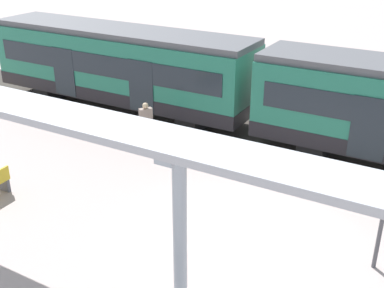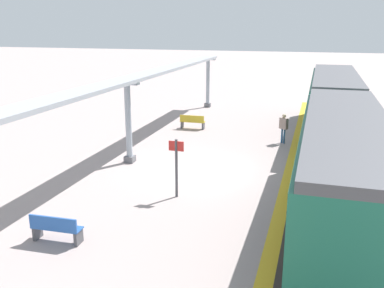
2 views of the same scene
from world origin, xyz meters
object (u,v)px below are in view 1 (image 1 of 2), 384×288
at_px(platform_info_sign, 382,219).
at_px(passenger_waiting_near_edge, 146,119).
at_px(canopy_pillar_second, 180,233).
at_px(train_near_carriage, 121,68).

distance_m(platform_info_sign, passenger_waiting_near_edge, 9.16).
distance_m(canopy_pillar_second, platform_info_sign, 4.74).
xyz_separation_m(canopy_pillar_second, platform_info_sign, (-3.39, 3.26, -0.56)).
relative_size(platform_info_sign, passenger_waiting_near_edge, 1.38).
distance_m(train_near_carriage, platform_info_sign, 12.90).
bearing_deg(passenger_waiting_near_edge, platform_info_sign, 70.14).
bearing_deg(train_near_carriage, canopy_pillar_second, 42.72).
distance_m(canopy_pillar_second, passenger_waiting_near_edge, 8.47).
relative_size(train_near_carriage, passenger_waiting_near_edge, 7.34).
relative_size(canopy_pillar_second, platform_info_sign, 1.69).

